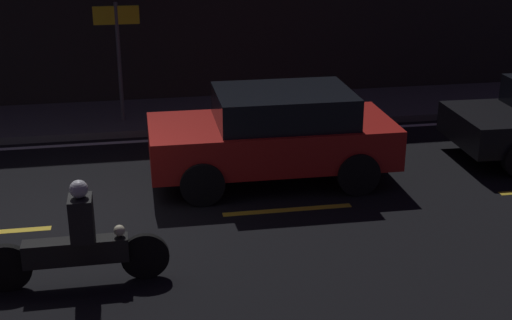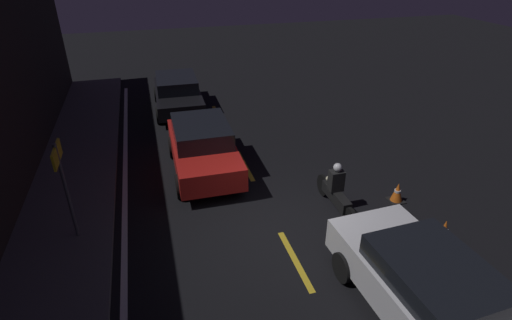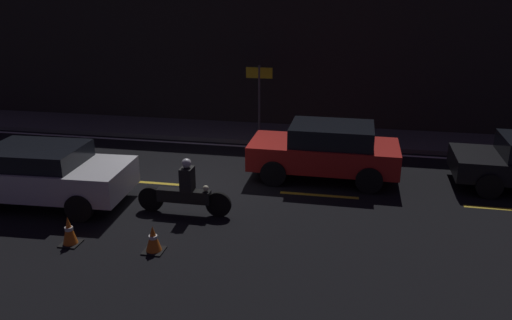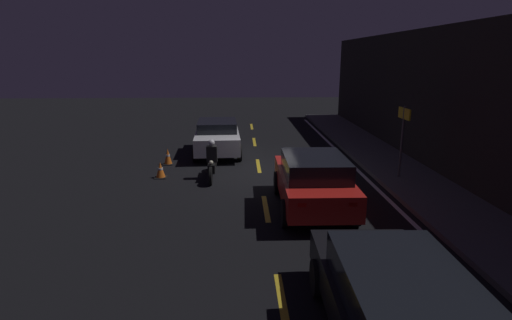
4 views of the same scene
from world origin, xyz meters
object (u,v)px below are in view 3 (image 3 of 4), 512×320
at_px(traffic_cone_mid, 153,239).
at_px(sedan_white, 44,173).
at_px(motorcycle, 184,192).
at_px(traffic_cone_near, 69,231).
at_px(shop_sign, 259,86).
at_px(taxi_red, 326,150).

bearing_deg(traffic_cone_mid, sedan_white, 152.60).
xyz_separation_m(motorcycle, traffic_cone_mid, (-0.05, -1.81, -0.28)).
xyz_separation_m(traffic_cone_near, shop_sign, (2.43, 8.24, 1.53)).
xyz_separation_m(taxi_red, motorcycle, (-3.07, -2.97, -0.27)).
relative_size(sedan_white, taxi_red, 1.01).
distance_m(sedan_white, traffic_cone_near, 2.55).
height_order(sedan_white, taxi_red, taxi_red).
bearing_deg(motorcycle, shop_sign, 84.93).
xyz_separation_m(traffic_cone_near, traffic_cone_mid, (1.80, 0.05, -0.03)).
bearing_deg(traffic_cone_near, shop_sign, 73.56).
distance_m(motorcycle, shop_sign, 6.53).
distance_m(taxi_red, traffic_cone_near, 6.91).
xyz_separation_m(traffic_cone_mid, shop_sign, (0.63, 8.19, 1.56)).
relative_size(taxi_red, shop_sign, 1.68).
bearing_deg(motorcycle, taxi_red, 44.17).
distance_m(traffic_cone_near, traffic_cone_mid, 1.80).
bearing_deg(sedan_white, motorcycle, -2.53).
xyz_separation_m(sedan_white, shop_sign, (4.11, 6.39, 1.06)).
relative_size(motorcycle, traffic_cone_mid, 3.99).
height_order(taxi_red, traffic_cone_mid, taxi_red).
bearing_deg(sedan_white, shop_sign, 54.55).
relative_size(sedan_white, traffic_cone_mid, 7.27).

